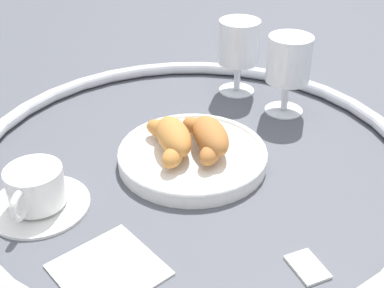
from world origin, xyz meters
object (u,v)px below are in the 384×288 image
coffee_cup_near (36,192)px  folded_napkin (109,269)px  juice_glass_right (239,44)px  sugar_packet (308,266)px  croissant_small (172,138)px  juice_glass_left (289,62)px  croissant_large (208,135)px  pastry_plate (192,153)px

coffee_cup_near → folded_napkin: 0.16m
juice_glass_right → sugar_packet: (-0.47, 0.01, -0.09)m
croissant_small → juice_glass_left: bearing=-57.1°
coffee_cup_near → croissant_large: bearing=-70.7°
coffee_cup_near → juice_glass_left: 0.47m
pastry_plate → juice_glass_right: (0.23, -0.12, 0.08)m
juice_glass_left → juice_glass_right: same height
pastry_plate → sugar_packet: pastry_plate is taller
coffee_cup_near → sugar_packet: bearing=-115.4°
pastry_plate → juice_glass_left: size_ratio=1.62×
croissant_large → folded_napkin: 0.26m
sugar_packet → croissant_small: bearing=13.5°
croissant_large → juice_glass_right: juice_glass_right is taller
croissant_large → juice_glass_right: (0.23, -0.09, 0.05)m
pastry_plate → juice_glass_left: bearing=-53.1°
pastry_plate → croissant_small: croissant_small is taller
juice_glass_left → sugar_packet: (-0.38, 0.08, -0.09)m
pastry_plate → folded_napkin: (-0.21, 0.12, -0.01)m
coffee_cup_near → sugar_packet: size_ratio=2.72×
croissant_small → coffee_cup_near: 0.21m
coffee_cup_near → juice_glass_right: size_ratio=0.97×
croissant_large → coffee_cup_near: bearing=109.3°
croissant_small → folded_napkin: size_ratio=1.23×
croissant_small → sugar_packet: croissant_small is taller
croissant_large → juice_glass_left: (0.14, -0.16, 0.05)m
juice_glass_right → folded_napkin: bearing=151.5°
juice_glass_left → folded_napkin: 0.48m
croissant_large → juice_glass_right: 0.25m
pastry_plate → croissant_small: (-0.00, 0.03, 0.03)m
croissant_small → folded_napkin: (-0.21, 0.09, -0.04)m
juice_glass_left → juice_glass_right: (0.09, 0.07, 0.00)m
pastry_plate → juice_glass_left: (0.14, -0.18, 0.08)m
croissant_small → coffee_cup_near: bearing=114.4°
croissant_small → croissant_large: bearing=-90.3°
croissant_large → coffee_cup_near: (-0.09, 0.24, -0.02)m
pastry_plate → juice_glass_right: 0.27m
croissant_large → juice_glass_left: 0.22m
folded_napkin → croissant_large: bearing=-34.8°
croissant_small → folded_napkin: 0.24m
juice_glass_left → croissant_small: bearing=122.9°
croissant_large → pastry_plate: bearing=88.6°
juice_glass_left → coffee_cup_near: bearing=119.1°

